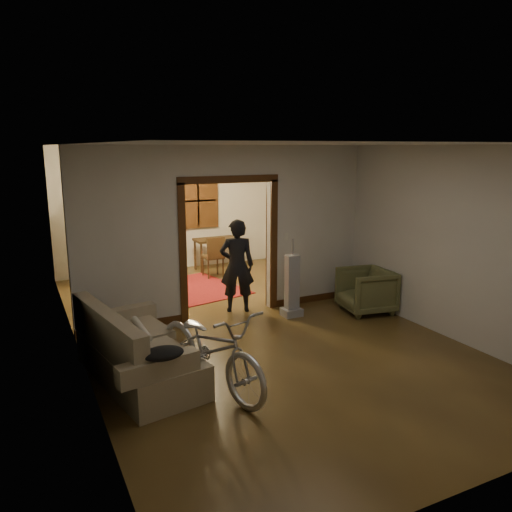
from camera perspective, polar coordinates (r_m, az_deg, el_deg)
floor at (r=7.92m, az=-0.96°, el=-8.09°), size 5.00×8.50×0.01m
ceiling at (r=7.42m, az=-1.04°, el=12.62°), size 5.00×8.50×0.01m
wall_back at (r=11.49m, az=-10.01°, el=5.35°), size 5.00×0.02×2.80m
wall_left at (r=6.89m, az=-20.20°, el=0.16°), size 0.02×8.50×2.80m
wall_right at (r=8.87m, az=13.83°, el=3.15°), size 0.02×8.50×2.80m
partition_wall at (r=8.22m, az=-3.21°, el=2.77°), size 5.00×0.14×2.80m
door_casing at (r=8.27m, az=-3.18°, el=0.73°), size 1.74×0.20×2.32m
far_window at (r=11.65m, az=-6.66°, el=6.29°), size 0.98×0.06×1.28m
chandelier at (r=9.75m, az=-7.32°, el=9.82°), size 0.24×0.24×0.24m
light_switch at (r=8.63m, az=3.44°, el=2.23°), size 0.08×0.01×0.12m
sofa at (r=6.23m, az=-13.23°, el=-9.74°), size 1.24×2.11×0.91m
rolled_paper at (r=6.50m, az=-12.99°, el=-8.10°), size 0.10×0.77×0.10m
jacket at (r=5.34m, az=-10.58°, el=-10.88°), size 0.44×0.33×0.13m
bicycle at (r=5.86m, az=-5.20°, el=-10.40°), size 1.17×2.03×1.01m
armchair at (r=8.70m, az=12.46°, el=-3.88°), size 0.95×0.93×0.75m
vacuum at (r=8.28m, az=4.14°, el=-3.40°), size 0.34×0.28×1.04m
person at (r=8.45m, az=-2.19°, el=-1.12°), size 0.68×0.56×1.60m
oriental_rug at (r=10.05m, az=-6.91°, el=-3.66°), size 1.87×2.24×0.02m
locker at (r=10.74m, az=-15.99°, el=1.34°), size 0.87×0.59×1.60m
globe at (r=10.59m, az=-16.36°, el=7.40°), size 0.28×0.28×0.28m
desk at (r=11.46m, az=-4.57°, el=0.19°), size 0.97×0.55×0.71m
desk_chair at (r=10.78m, az=-4.96°, el=-0.09°), size 0.46×0.46×0.90m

